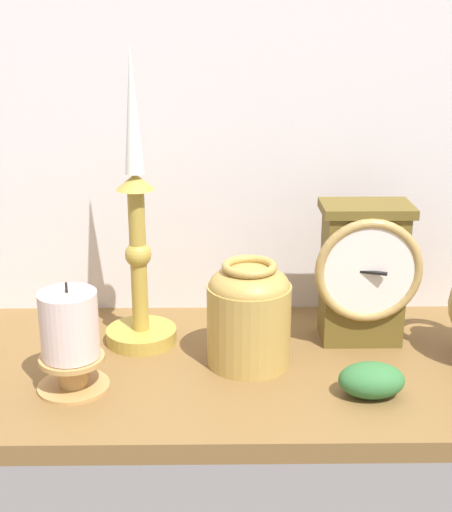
% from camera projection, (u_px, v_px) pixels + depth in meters
% --- Properties ---
extents(ground_plane, '(1.00, 0.36, 0.02)m').
position_uv_depth(ground_plane, '(213.00, 371.00, 0.90)').
color(ground_plane, brown).
extents(back_wall, '(1.20, 0.02, 0.65)m').
position_uv_depth(back_wall, '(212.00, 82.00, 0.97)').
color(back_wall, silver).
rests_on(back_wall, ground_plane).
extents(mantel_clock, '(0.14, 0.09, 0.19)m').
position_uv_depth(mantel_clock, '(364.00, 272.00, 0.93)').
color(mantel_clock, brown).
rests_on(mantel_clock, ground_plane).
extents(candlestick_tall_left, '(0.09, 0.09, 0.38)m').
position_uv_depth(candlestick_tall_left, '(138.00, 250.00, 0.91)').
color(candlestick_tall_left, '#AE933A').
rests_on(candlestick_tall_left, ground_plane).
extents(brass_vase_jar, '(0.10, 0.10, 0.13)m').
position_uv_depth(brass_vase_jar, '(249.00, 312.00, 0.87)').
color(brass_vase_jar, '#B08D44').
rests_on(brass_vase_jar, ground_plane).
extents(pillar_candle_front, '(0.08, 0.08, 0.13)m').
position_uv_depth(pillar_candle_front, '(70.00, 339.00, 0.82)').
color(pillar_candle_front, tan).
rests_on(pillar_candle_front, ground_plane).
extents(ivy_sprig, '(0.08, 0.05, 0.04)m').
position_uv_depth(ivy_sprig, '(371.00, 380.00, 0.81)').
color(ivy_sprig, '#316C36').
rests_on(ivy_sprig, ground_plane).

